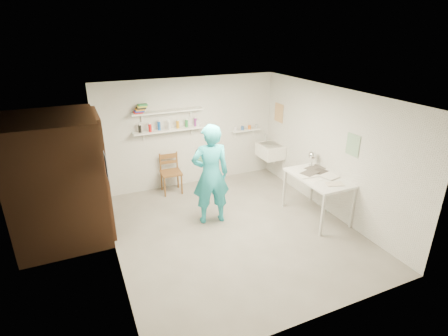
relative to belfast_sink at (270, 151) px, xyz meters
name	(u,v)px	position (x,y,z in m)	size (l,w,h in m)	color
floor	(233,230)	(-1.75, -1.70, -0.71)	(4.00, 4.50, 0.02)	slate
ceiling	(235,95)	(-1.75, -1.70, 1.71)	(4.00, 4.50, 0.02)	silver
wall_back	(190,133)	(-1.75, 0.56, 0.50)	(4.00, 0.02, 2.40)	silver
wall_front	(321,238)	(-1.75, -3.96, 0.50)	(4.00, 0.02, 2.40)	silver
wall_left	(108,189)	(-3.76, -1.70, 0.50)	(0.02, 4.50, 2.40)	silver
wall_right	(330,151)	(0.26, -1.70, 0.50)	(0.02, 4.50, 2.40)	silver
doorway_recess	(103,175)	(-3.74, -0.65, 0.30)	(0.02, 0.90, 2.00)	black
corridor_box	(58,180)	(-4.45, -0.65, 0.35)	(1.40, 1.50, 2.10)	brown
door_lintel	(96,115)	(-3.72, -0.65, 1.35)	(0.06, 1.05, 0.10)	brown
door_jamb_near	(108,187)	(-3.72, -1.15, 0.30)	(0.06, 0.10, 2.00)	brown
door_jamb_far	(101,165)	(-3.72, -0.15, 0.30)	(0.06, 0.10, 2.00)	brown
shelf_lower	(169,130)	(-2.25, 0.43, 0.65)	(1.50, 0.22, 0.03)	white
shelf_upper	(168,111)	(-2.25, 0.43, 1.05)	(1.50, 0.22, 0.03)	white
ledge_shelf	(246,130)	(-0.40, 0.47, 0.42)	(0.70, 0.14, 0.03)	white
poster_left	(106,166)	(-3.74, -1.65, 0.85)	(0.01, 0.28, 0.36)	#334C7F
poster_right_a	(279,113)	(0.24, 0.10, 0.85)	(0.01, 0.34, 0.42)	#995933
poster_right_b	(353,145)	(0.24, -2.25, 0.80)	(0.01, 0.30, 0.38)	#3F724C
belfast_sink	(270,151)	(0.00, 0.00, 0.00)	(0.48, 0.60, 0.30)	white
man	(211,175)	(-1.98, -1.23, 0.23)	(0.68, 0.45, 1.86)	#26AFC1
wall_clock	(204,155)	(-2.01, -1.01, 0.54)	(0.33, 0.33, 0.04)	beige
wooden_chair	(171,173)	(-2.32, 0.24, -0.24)	(0.43, 0.41, 0.92)	brown
work_table	(317,197)	(-0.11, -1.89, -0.28)	(0.75, 1.25, 0.83)	silver
desk_lamp	(312,155)	(0.10, -1.40, 0.35)	(0.16, 0.16, 0.16)	silver
spray_cans	(169,125)	(-2.25, 0.43, 0.75)	(1.26, 0.06, 0.17)	black
book_stack	(141,109)	(-2.80, 0.43, 1.15)	(0.28, 0.14, 0.17)	red
ledge_pots	(246,128)	(-0.40, 0.47, 0.48)	(0.48, 0.07, 0.09)	silver
papers	(319,176)	(-0.11, -1.89, 0.14)	(0.30, 0.22, 0.03)	silver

